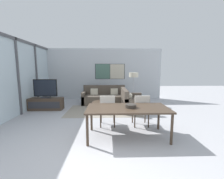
{
  "coord_description": "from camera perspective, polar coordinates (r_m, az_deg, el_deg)",
  "views": [
    {
      "loc": [
        0.38,
        -2.69,
        1.69
      ],
      "look_at": [
        0.55,
        2.69,
        0.95
      ],
      "focal_mm": 24.0,
      "sensor_mm": 36.0,
      "label": 1
    }
  ],
  "objects": [
    {
      "name": "coffee_table",
      "position": [
        6.12,
        -3.24,
        -5.58
      ],
      "size": [
        0.93,
        0.93,
        0.36
      ],
      "color": "#423326",
      "rests_on": "ground_plane"
    },
    {
      "name": "ground_plane",
      "position": [
        3.2,
        -9.23,
        -24.2
      ],
      "size": [
        24.0,
        24.0,
        0.0
      ],
      "primitive_type": "plane",
      "color": "#B2B2B7"
    },
    {
      "name": "area_rug",
      "position": [
        6.19,
        -3.22,
        -8.0
      ],
      "size": [
        2.91,
        1.82,
        0.01
      ],
      "color": "gray",
      "rests_on": "ground_plane"
    },
    {
      "name": "television",
      "position": [
        6.74,
        -24.06,
        0.21
      ],
      "size": [
        0.96,
        0.2,
        0.78
      ],
      "color": "#2D2D33",
      "rests_on": "tv_console"
    },
    {
      "name": "fruit_bowl",
      "position": [
        3.7,
        7.16,
        -6.16
      ],
      "size": [
        0.27,
        0.27,
        0.08
      ],
      "color": "#332D28",
      "rests_on": "dining_table"
    },
    {
      "name": "window_wall_left",
      "position": [
        6.44,
        -32.4,
        5.22
      ],
      "size": [
        0.07,
        5.72,
        2.8
      ],
      "color": "silver",
      "rests_on": "ground_plane"
    },
    {
      "name": "sofa_main",
      "position": [
        7.42,
        -2.99,
        -3.14
      ],
      "size": [
        2.09,
        0.94,
        0.87
      ],
      "color": "#51473D",
      "rests_on": "ground_plane"
    },
    {
      "name": "dining_chair_centre",
      "position": [
        4.52,
        11.01,
        -7.44
      ],
      "size": [
        0.46,
        0.46,
        0.94
      ],
      "color": "beige",
      "rests_on": "ground_plane"
    },
    {
      "name": "tv_console",
      "position": [
        6.85,
        -23.77,
        -5.01
      ],
      "size": [
        1.36,
        0.48,
        0.49
      ],
      "color": "#423326",
      "rests_on": "ground_plane"
    },
    {
      "name": "sofa_side",
      "position": [
        6.3,
        7.48,
        -5.19
      ],
      "size": [
        0.94,
        1.51,
        0.87
      ],
      "rotation": [
        0.0,
        0.0,
        1.57
      ],
      "color": "#51473D",
      "rests_on": "ground_plane"
    },
    {
      "name": "wall_back",
      "position": [
        8.41,
        -4.28,
        5.88
      ],
      "size": [
        6.77,
        0.09,
        2.8
      ],
      "color": "silver",
      "rests_on": "ground_plane"
    },
    {
      "name": "floor_lamp",
      "position": [
        7.21,
        8.24,
        4.92
      ],
      "size": [
        0.44,
        0.44,
        1.52
      ],
      "color": "#2D2D33",
      "rests_on": "ground_plane"
    },
    {
      "name": "dining_table",
      "position": [
        3.74,
        5.94,
        -7.74
      ],
      "size": [
        2.0,
        0.98,
        0.75
      ],
      "color": "#423326",
      "rests_on": "ground_plane"
    },
    {
      "name": "dining_chair_left",
      "position": [
        4.43,
        -1.73,
        -7.61
      ],
      "size": [
        0.46,
        0.46,
        0.94
      ],
      "color": "beige",
      "rests_on": "ground_plane"
    }
  ]
}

